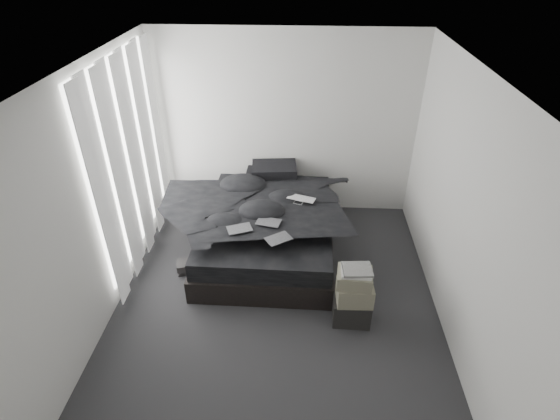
# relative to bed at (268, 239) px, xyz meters

# --- Properties ---
(floor) EXTENTS (3.60, 4.20, 0.01)m
(floor) POSITION_rel_bed_xyz_m (0.17, -1.02, -0.15)
(floor) COLOR #29292B
(floor) RESTS_ON ground
(ceiling) EXTENTS (3.60, 4.20, 0.01)m
(ceiling) POSITION_rel_bed_xyz_m (0.17, -1.02, 2.45)
(ceiling) COLOR white
(ceiling) RESTS_ON ground
(wall_back) EXTENTS (3.60, 0.01, 2.60)m
(wall_back) POSITION_rel_bed_xyz_m (0.17, 1.08, 1.15)
(wall_back) COLOR silver
(wall_back) RESTS_ON ground
(wall_front) EXTENTS (3.60, 0.01, 2.60)m
(wall_front) POSITION_rel_bed_xyz_m (0.17, -3.12, 1.15)
(wall_front) COLOR silver
(wall_front) RESTS_ON ground
(wall_left) EXTENTS (0.01, 4.20, 2.60)m
(wall_left) POSITION_rel_bed_xyz_m (-1.63, -1.02, 1.15)
(wall_left) COLOR silver
(wall_left) RESTS_ON ground
(wall_right) EXTENTS (0.01, 4.20, 2.60)m
(wall_right) POSITION_rel_bed_xyz_m (1.97, -1.02, 1.15)
(wall_right) COLOR silver
(wall_right) RESTS_ON ground
(window_left) EXTENTS (0.02, 2.00, 2.30)m
(window_left) POSITION_rel_bed_xyz_m (-1.61, -0.12, 1.20)
(window_left) COLOR white
(window_left) RESTS_ON wall_left
(curtain_left) EXTENTS (0.06, 2.12, 2.48)m
(curtain_left) POSITION_rel_bed_xyz_m (-1.56, -0.12, 1.13)
(curtain_left) COLOR white
(curtain_left) RESTS_ON wall_left
(bed) EXTENTS (1.69, 2.21, 0.30)m
(bed) POSITION_rel_bed_xyz_m (0.00, 0.00, 0.00)
(bed) COLOR black
(bed) RESTS_ON floor
(mattress) EXTENTS (1.62, 2.15, 0.23)m
(mattress) POSITION_rel_bed_xyz_m (0.00, 0.00, 0.27)
(mattress) COLOR black
(mattress) RESTS_ON bed
(duvet) EXTENTS (1.64, 1.89, 0.26)m
(duvet) POSITION_rel_bed_xyz_m (-0.00, -0.05, 0.51)
(duvet) COLOR black
(duvet) RESTS_ON mattress
(pillow_lower) EXTENTS (0.67, 0.45, 0.15)m
(pillow_lower) POSITION_rel_bed_xyz_m (-0.04, 0.85, 0.46)
(pillow_lower) COLOR black
(pillow_lower) RESTS_ON mattress
(pillow_upper) EXTENTS (0.65, 0.48, 0.14)m
(pillow_upper) POSITION_rel_bed_xyz_m (0.03, 0.83, 0.60)
(pillow_upper) COLOR black
(pillow_upper) RESTS_ON pillow_lower
(laptop) EXTENTS (0.40, 0.33, 0.03)m
(laptop) POSITION_rel_bed_xyz_m (0.41, 0.05, 0.65)
(laptop) COLOR silver
(laptop) RESTS_ON duvet
(comic_a) EXTENTS (0.32, 0.27, 0.01)m
(comic_a) POSITION_rel_bed_xyz_m (-0.27, -0.58, 0.64)
(comic_a) COLOR black
(comic_a) RESTS_ON duvet
(comic_b) EXTENTS (0.31, 0.24, 0.01)m
(comic_b) POSITION_rel_bed_xyz_m (0.05, -0.43, 0.65)
(comic_b) COLOR black
(comic_b) RESTS_ON duvet
(comic_c) EXTENTS (0.33, 0.31, 0.01)m
(comic_c) POSITION_rel_bed_xyz_m (0.18, -0.75, 0.66)
(comic_c) COLOR black
(comic_c) RESTS_ON duvet
(side_stand) EXTENTS (0.46, 0.46, 0.67)m
(side_stand) POSITION_rel_bed_xyz_m (-0.92, 0.09, 0.19)
(side_stand) COLOR black
(side_stand) RESTS_ON floor
(papers) EXTENTS (0.32, 0.29, 0.01)m
(papers) POSITION_rel_bed_xyz_m (-0.91, 0.09, 0.53)
(papers) COLOR white
(papers) RESTS_ON side_stand
(floor_books) EXTENTS (0.19, 0.23, 0.13)m
(floor_books) POSITION_rel_bed_xyz_m (-1.02, -0.54, -0.08)
(floor_books) COLOR black
(floor_books) RESTS_ON floor
(box_lower) EXTENTS (0.41, 0.32, 0.29)m
(box_lower) POSITION_rel_bed_xyz_m (1.00, -1.21, -0.00)
(box_lower) COLOR black
(box_lower) RESTS_ON floor
(box_mid) EXTENTS (0.38, 0.30, 0.22)m
(box_mid) POSITION_rel_bed_xyz_m (1.01, -1.22, 0.25)
(box_mid) COLOR #6D6A56
(box_mid) RESTS_ON box_lower
(box_upper) EXTENTS (0.37, 0.31, 0.15)m
(box_upper) POSITION_rel_bed_xyz_m (0.99, -1.21, 0.44)
(box_upper) COLOR #6D6A56
(box_upper) RESTS_ON box_mid
(art_book_white) EXTENTS (0.31, 0.25, 0.03)m
(art_book_white) POSITION_rel_bed_xyz_m (1.00, -1.21, 0.53)
(art_book_white) COLOR silver
(art_book_white) RESTS_ON box_upper
(art_book_snake) EXTENTS (0.31, 0.25, 0.03)m
(art_book_snake) POSITION_rel_bed_xyz_m (1.01, -1.22, 0.56)
(art_book_snake) COLOR silver
(art_book_snake) RESTS_ON art_book_white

